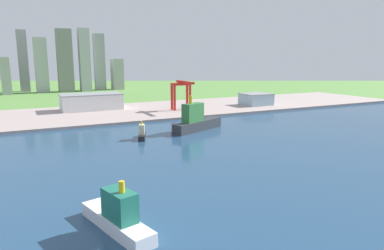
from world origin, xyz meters
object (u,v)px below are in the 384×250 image
(tugboat_small, at_px, (142,134))
(warehouse_annex, at_px, (256,99))
(port_crane_red, at_px, (182,89))
(ferry_boat, at_px, (118,216))
(container_barge, at_px, (196,121))
(warehouse_main, at_px, (91,102))

(tugboat_small, xyz_separation_m, warehouse_annex, (193.38, 111.84, 5.72))
(port_crane_red, height_order, warehouse_annex, port_crane_red)
(ferry_boat, xyz_separation_m, warehouse_annex, (248.74, 249.37, 4.15))
(container_barge, relative_size, port_crane_red, 1.26)
(tugboat_small, xyz_separation_m, port_crane_red, (87.27, 113.61, 23.06))
(port_crane_red, bearing_deg, warehouse_annex, -0.96)
(ferry_boat, bearing_deg, tugboat_small, 68.08)
(ferry_boat, height_order, container_barge, container_barge)
(port_crane_red, relative_size, warehouse_main, 0.63)
(container_barge, relative_size, warehouse_main, 0.79)
(warehouse_main, bearing_deg, tugboat_small, -87.57)
(tugboat_small, xyz_separation_m, warehouse_main, (-7.02, 165.23, 7.58))
(container_barge, bearing_deg, ferry_boat, -126.31)
(warehouse_annex, bearing_deg, port_crane_red, 179.04)
(container_barge, bearing_deg, warehouse_annex, 36.12)
(ferry_boat, height_order, warehouse_main, warehouse_main)
(tugboat_small, height_order, warehouse_main, warehouse_main)
(ferry_boat, relative_size, warehouse_main, 0.59)
(warehouse_main, height_order, warehouse_annex, warehouse_main)
(warehouse_annex, bearing_deg, warehouse_main, 165.08)
(ferry_boat, distance_m, warehouse_main, 306.66)
(ferry_boat, xyz_separation_m, warehouse_main, (48.34, 302.77, 6.02))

